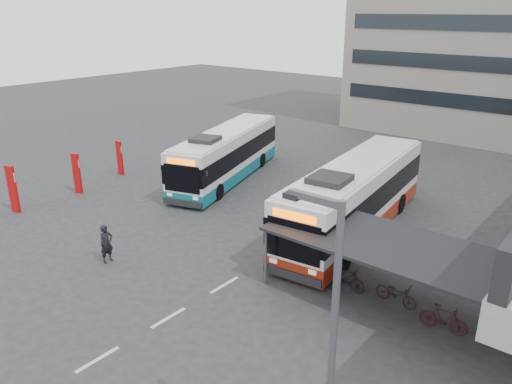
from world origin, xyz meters
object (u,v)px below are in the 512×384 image
Objects in this scene: bus_teal at (227,155)px; pedestrian at (106,244)px; lamp_post at (328,349)px; bus_main at (355,198)px.

bus_teal is 6.81× the size of pedestrian.
pedestrian is 0.24× the size of lamp_post.
lamp_post is (13.61, -3.82, 3.37)m from pedestrian.
bus_main is 1.09× the size of bus_teal.
bus_teal is 23.63m from lamp_post.
bus_teal is at bearing 136.81° from lamp_post.
bus_main is 12.06m from pedestrian.
bus_main is at bearing -28.51° from bus_teal.
pedestrian is 14.53m from lamp_post.
lamp_post is at bearing -106.27° from pedestrian.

